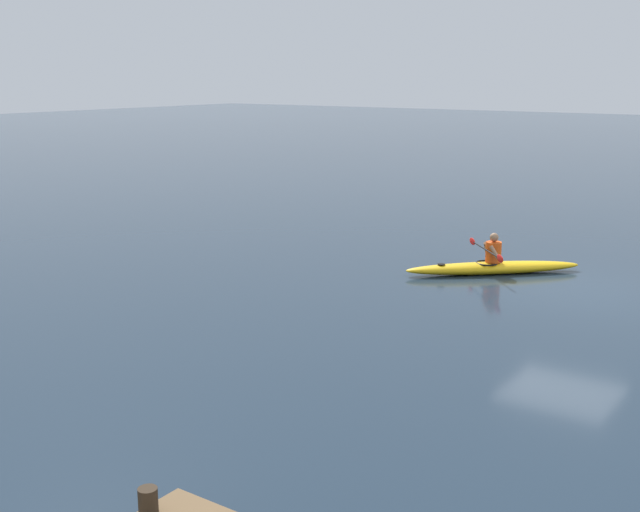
# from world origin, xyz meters

# --- Properties ---
(ground_plane) EXTENTS (160.00, 160.00, 0.00)m
(ground_plane) POSITION_xyz_m (0.00, 0.00, 0.00)
(ground_plane) COLOR #1E2D3D
(kayak) EXTENTS (3.52, 3.38, 0.29)m
(kayak) POSITION_xyz_m (1.93, -0.29, 0.15)
(kayak) COLOR #EAB214
(kayak) RESTS_ON ground
(kayaker) EXTENTS (1.62, 1.71, 0.71)m
(kayaker) POSITION_xyz_m (1.95, -0.26, 0.58)
(kayaker) COLOR #E04C14
(kayaker) RESTS_ON kayak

